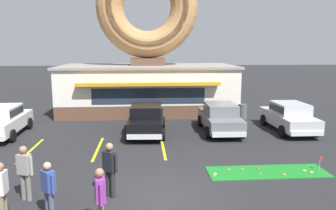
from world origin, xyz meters
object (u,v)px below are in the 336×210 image
(putting_flag_pin, at_px, (321,160))
(pedestrian_beanie_man, at_px, (100,197))
(car_white, at_px, (3,120))
(golf_ball, at_px, (261,173))
(car_silver, at_px, (289,116))
(trash_bin, at_px, (243,111))
(car_grey, at_px, (220,116))
(pedestrian_leather_jacket_man, at_px, (110,167))
(pedestrian_hooded_kid, at_px, (2,190))
(car_black, at_px, (146,118))
(pedestrian_crossing_woman, at_px, (25,170))
(pedestrian_clipboard_woman, at_px, (49,188))

(putting_flag_pin, distance_m, pedestrian_beanie_man, 8.43)
(car_white, distance_m, pedestrian_beanie_man, 11.53)
(golf_ball, relative_size, car_silver, 0.01)
(car_silver, height_order, trash_bin, car_silver)
(putting_flag_pin, distance_m, car_grey, 6.58)
(pedestrian_leather_jacket_man, bearing_deg, putting_flag_pin, 11.44)
(golf_ball, height_order, pedestrian_hooded_kid, pedestrian_hooded_kid)
(car_grey, bearing_deg, car_silver, -1.08)
(golf_ball, height_order, car_black, car_black)
(car_grey, height_order, trash_bin, car_grey)
(pedestrian_crossing_woman, bearing_deg, golf_ball, 10.40)
(putting_flag_pin, relative_size, pedestrian_beanie_man, 0.33)
(pedestrian_clipboard_woman, bearing_deg, pedestrian_crossing_woman, 131.53)
(car_silver, bearing_deg, pedestrian_hooded_kid, -142.79)
(car_silver, relative_size, pedestrian_beanie_man, 2.73)
(pedestrian_crossing_woman, height_order, trash_bin, pedestrian_crossing_woman)
(car_white, xyz_separation_m, car_black, (7.52, -0.13, 0.00))
(car_white, distance_m, car_silver, 15.41)
(golf_ball, height_order, car_silver, car_silver)
(car_silver, height_order, pedestrian_beanie_man, pedestrian_beanie_man)
(pedestrian_clipboard_woman, bearing_deg, trash_bin, 53.37)
(pedestrian_crossing_woman, bearing_deg, putting_flag_pin, 8.84)
(car_silver, relative_size, pedestrian_hooded_kid, 2.75)
(car_black, xyz_separation_m, pedestrian_crossing_woman, (-3.71, -7.59, 0.08))
(pedestrian_beanie_man, height_order, pedestrian_crossing_woman, pedestrian_crossing_woman)
(pedestrian_leather_jacket_man, xyz_separation_m, pedestrian_beanie_man, (-0.04, -1.97, -0.03))
(car_white, relative_size, car_grey, 1.00)
(pedestrian_clipboard_woman, distance_m, trash_bin, 15.11)
(golf_ball, xyz_separation_m, car_white, (-11.61, 6.30, 0.82))
(car_black, xyz_separation_m, pedestrian_leather_jacket_man, (-1.19, -7.56, 0.09))
(car_silver, bearing_deg, golf_ball, -121.56)
(pedestrian_crossing_woman, bearing_deg, pedestrian_hooded_kid, -96.09)
(pedestrian_leather_jacket_man, distance_m, pedestrian_crossing_woman, 2.52)
(golf_ball, bearing_deg, pedestrian_clipboard_woman, -159.22)
(pedestrian_clipboard_woman, xyz_separation_m, pedestrian_crossing_woman, (-1.01, 1.14, 0.07))
(golf_ball, height_order, putting_flag_pin, putting_flag_pin)
(pedestrian_clipboard_woman, bearing_deg, pedestrian_hooded_kid, -172.49)
(car_grey, relative_size, trash_bin, 4.72)
(car_silver, xyz_separation_m, pedestrian_leather_jacket_man, (-9.08, -7.58, 0.09))
(car_white, height_order, car_grey, same)
(car_white, xyz_separation_m, trash_bin, (13.83, 3.25, -0.37))
(golf_ball, distance_m, pedestrian_clipboard_woman, 7.31)
(putting_flag_pin, xyz_separation_m, pedestrian_hooded_kid, (-10.27, -2.87, 0.48))
(putting_flag_pin, xyz_separation_m, trash_bin, (-0.11, 9.40, 0.06))
(car_white, distance_m, pedestrian_clipboard_woman, 10.10)
(putting_flag_pin, xyz_separation_m, pedestrian_crossing_woman, (-10.14, -1.58, 0.51))
(car_silver, xyz_separation_m, car_black, (-7.89, -0.03, 0.00))
(golf_ball, distance_m, trash_bin, 9.81)
(pedestrian_leather_jacket_man, bearing_deg, pedestrian_hooded_kid, -153.40)
(putting_flag_pin, bearing_deg, car_black, 136.87)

